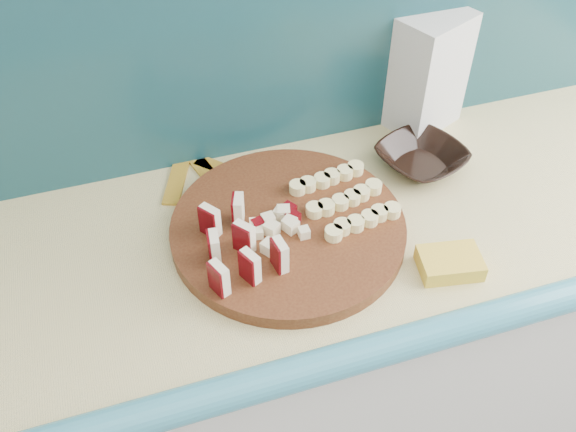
# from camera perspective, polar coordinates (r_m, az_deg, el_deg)

# --- Properties ---
(kitchen_counter) EXTENTS (2.20, 0.63, 0.91)m
(kitchen_counter) POSITION_cam_1_polar(r_m,az_deg,el_deg) (1.61, -2.54, -13.54)
(kitchen_counter) COLOR silver
(kitchen_counter) RESTS_ON ground
(backsplash) EXTENTS (2.20, 0.02, 0.50)m
(backsplash) POSITION_cam_1_polar(r_m,az_deg,el_deg) (1.31, -7.15, 14.00)
(backsplash) COLOR teal
(backsplash) RESTS_ON kitchen_counter
(cutting_board) EXTENTS (0.53, 0.53, 0.03)m
(cutting_board) POSITION_cam_1_polar(r_m,az_deg,el_deg) (1.25, 0.00, -1.12)
(cutting_board) COLOR #3E1A0D
(cutting_board) RESTS_ON kitchen_counter
(apple_wedges) EXTENTS (0.14, 0.19, 0.06)m
(apple_wedges) POSITION_cam_1_polar(r_m,az_deg,el_deg) (1.16, -4.65, -2.54)
(apple_wedges) COLOR #FFEDCB
(apple_wedges) RESTS_ON cutting_board
(apple_chunks) EXTENTS (0.07, 0.07, 0.02)m
(apple_chunks) POSITION_cam_1_polar(r_m,az_deg,el_deg) (1.23, -1.23, -0.71)
(apple_chunks) COLOR #F6EBC5
(apple_chunks) RESTS_ON cutting_board
(banana_slices) EXTENTS (0.19, 0.19, 0.02)m
(banana_slices) POSITION_cam_1_polar(r_m,az_deg,el_deg) (1.28, 5.03, 1.50)
(banana_slices) COLOR #F6E796
(banana_slices) RESTS_ON cutting_board
(brown_bowl) EXTENTS (0.23, 0.23, 0.04)m
(brown_bowl) POSITION_cam_1_polar(r_m,az_deg,el_deg) (1.43, 11.77, 5.05)
(brown_bowl) COLOR black
(brown_bowl) RESTS_ON kitchen_counter
(flour_bag) EXTENTS (0.19, 0.17, 0.27)m
(flour_bag) POSITION_cam_1_polar(r_m,az_deg,el_deg) (1.50, 12.36, 12.42)
(flour_bag) COLOR silver
(flour_bag) RESTS_ON kitchen_counter
(sponge) EXTENTS (0.13, 0.10, 0.03)m
(sponge) POSITION_cam_1_polar(r_m,az_deg,el_deg) (1.23, 14.19, -4.08)
(sponge) COLOR yellow
(sponge) RESTS_ON kitchen_counter
(banana_peel) EXTENTS (0.22, 0.18, 0.01)m
(banana_peel) POSITION_cam_1_polar(r_m,az_deg,el_deg) (1.40, -7.59, 3.84)
(banana_peel) COLOR gold
(banana_peel) RESTS_ON kitchen_counter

